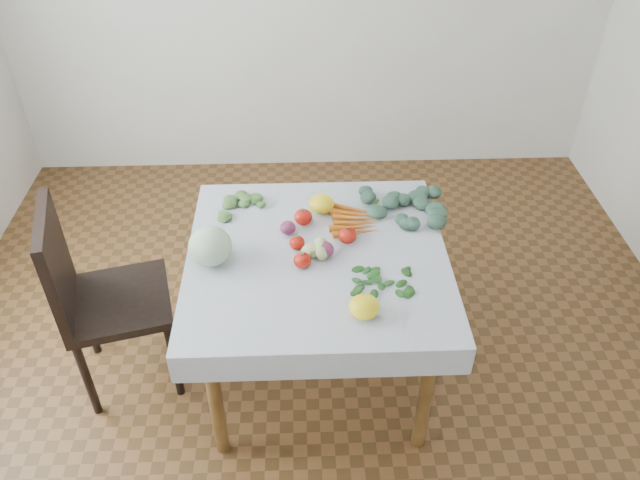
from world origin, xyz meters
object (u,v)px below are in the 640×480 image
Objects in this scene: heirloom_back at (322,203)px; carrot_bunch at (355,221)px; table at (317,272)px; chair at (93,291)px; cabbage at (210,246)px.

heirloom_back is 0.19m from carrot_bunch.
carrot_bunch is (0.15, -0.11, -0.03)m from heirloom_back.
heirloom_back is at bearing 84.44° from table.
cabbage is at bearing -2.63° from chair.
table is 8.41× the size of heirloom_back.
chair is (-1.00, -0.00, -0.08)m from table.
table is at bearing 0.25° from chair.
heirloom_back reaches higher than carrot_bunch.
heirloom_back is (0.03, 0.32, 0.14)m from table.
table is 0.30m from carrot_bunch.
chair is at bearing -169.53° from carrot_bunch.
chair reaches higher than table.
table is 1.00m from chair.
chair is 1.10m from heirloom_back.
carrot_bunch is (0.18, 0.21, 0.12)m from table.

